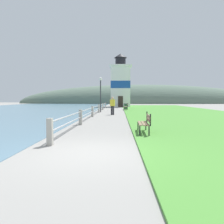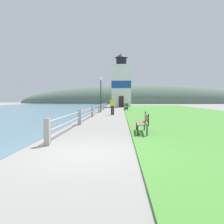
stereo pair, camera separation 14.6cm
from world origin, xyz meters
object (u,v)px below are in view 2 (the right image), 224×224
Objects in this scene: park_bench_near at (143,122)px; park_bench_midway at (127,106)px; lighthouse at (121,84)px; trash_bin at (126,106)px; lamp_post at (101,88)px; person_strolling at (113,105)px.

park_bench_near and park_bench_midway have the same top height.
lighthouse reaches higher than park_bench_near.
trash_bin is at bearing -84.62° from park_bench_midway.
lighthouse is 2.51× the size of lamp_post.
park_bench_near reaches higher than trash_bin.
lamp_post reaches higher than park_bench_midway.
person_strolling is 2.05× the size of trash_bin.
park_bench_near is 0.17× the size of lighthouse.
park_bench_midway is 2.19× the size of trash_bin.
lamp_post is (-3.09, -4.26, 2.20)m from park_bench_midway.
park_bench_near is 0.43× the size of lamp_post.
lighthouse reaches higher than trash_bin.
park_bench_midway is 0.18× the size of lighthouse.
lighthouse is at bearing 93.92° from trash_bin.
lamp_post reaches higher than person_strolling.
lamp_post is (-2.33, -16.55, -1.59)m from lighthouse.
trash_bin is at bearing -86.08° from lighthouse.
trash_bin is at bearing 64.17° from lamp_post.
lighthouse is (-0.76, 12.29, 3.79)m from park_bench_midway.
park_bench_midway is at bearing 17.30° from person_strolling.
park_bench_near is at bearing -142.62° from person_strolling.
lighthouse is 20.86m from person_strolling.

